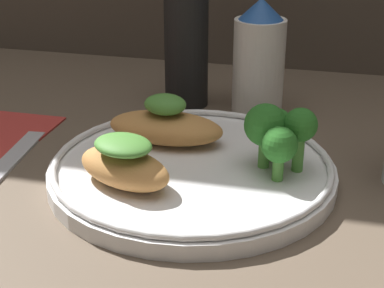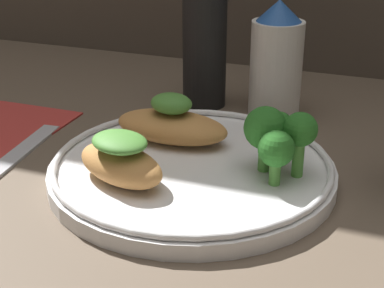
% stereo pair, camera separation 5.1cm
% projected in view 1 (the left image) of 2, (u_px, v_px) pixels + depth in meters
% --- Properties ---
extents(ground_plane, '(1.80, 1.80, 0.01)m').
position_uv_depth(ground_plane, '(192.00, 184.00, 0.53)').
color(ground_plane, brown).
extents(plate, '(0.25, 0.25, 0.02)m').
position_uv_depth(plate, '(192.00, 169.00, 0.52)').
color(plate, white).
rests_on(plate, ground_plane).
extents(grilled_meat_front, '(0.10, 0.08, 0.04)m').
position_uv_depth(grilled_meat_front, '(124.00, 164.00, 0.48)').
color(grilled_meat_front, '#BC7F42').
rests_on(grilled_meat_front, plate).
extents(grilled_meat_middle, '(0.11, 0.06, 0.05)m').
position_uv_depth(grilled_meat_middle, '(166.00, 125.00, 0.56)').
color(grilled_meat_middle, '#BC7F42').
rests_on(grilled_meat_middle, plate).
extents(broccoli_bunch, '(0.06, 0.07, 0.06)m').
position_uv_depth(broccoli_bunch, '(278.00, 131.00, 0.50)').
color(broccoli_bunch, '#4C8E38').
rests_on(broccoli_bunch, plate).
extents(sauce_bottle, '(0.06, 0.06, 0.13)m').
position_uv_depth(sauce_bottle, '(259.00, 59.00, 0.65)').
color(sauce_bottle, white).
rests_on(sauce_bottle, ground_plane).
extents(pepper_grinder, '(0.05, 0.05, 0.18)m').
position_uv_depth(pepper_grinder, '(186.00, 39.00, 0.67)').
color(pepper_grinder, black).
rests_on(pepper_grinder, ground_plane).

